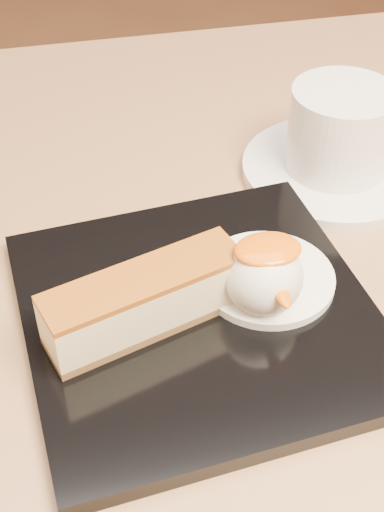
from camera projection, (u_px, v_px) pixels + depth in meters
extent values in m
cube|color=brown|center=(226.00, 306.00, 0.50)|extent=(0.80, 0.80, 0.04)
cube|color=black|center=(199.00, 315.00, 0.46)|extent=(0.24, 0.24, 0.01)
cube|color=brown|center=(146.00, 320.00, 0.45)|extent=(0.13, 0.07, 0.01)
cube|color=#FADFA3|center=(145.00, 299.00, 0.43)|extent=(0.13, 0.07, 0.03)
cube|color=#84350E|center=(143.00, 278.00, 0.42)|extent=(0.13, 0.07, 0.00)
cylinder|color=white|center=(267.00, 278.00, 0.47)|extent=(0.09, 0.09, 0.01)
sphere|color=white|center=(263.00, 277.00, 0.44)|extent=(0.05, 0.05, 0.05)
ellipsoid|color=orange|center=(268.00, 249.00, 0.43)|extent=(0.04, 0.03, 0.01)
ellipsoid|color=green|center=(216.00, 260.00, 0.48)|extent=(0.02, 0.01, 0.00)
ellipsoid|color=green|center=(228.00, 253.00, 0.49)|extent=(0.02, 0.02, 0.00)
ellipsoid|color=green|center=(202.00, 255.00, 0.48)|extent=(0.01, 0.02, 0.00)
cylinder|color=white|center=(334.00, 170.00, 0.58)|extent=(0.15, 0.15, 0.01)
cylinder|color=white|center=(340.00, 129.00, 0.56)|extent=(0.08, 0.08, 0.07)
cylinder|color=black|center=(346.00, 94.00, 0.54)|extent=(0.07, 0.07, 0.00)
torus|color=white|center=(383.00, 114.00, 0.58)|extent=(0.05, 0.03, 0.05)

